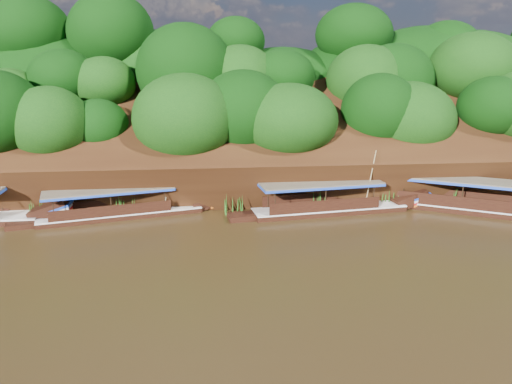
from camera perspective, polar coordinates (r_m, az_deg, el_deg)
The scene contains 6 objects.
ground at distance 30.36m, azimuth 8.66°, elevation -7.15°, with size 160.00×160.00×0.00m, color black.
riverbank at distance 51.34m, azimuth 2.57°, elevation 4.33°, with size 120.00×30.06×19.40m.
boat_0 at distance 41.53m, azimuth 24.65°, elevation -1.47°, with size 14.44×9.44×5.75m.
boat_1 at distance 38.54m, azimuth 9.40°, elevation -1.51°, with size 14.12×3.90×5.28m.
boat_2 at distance 38.25m, azimuth -14.09°, elevation -1.97°, with size 13.94×5.20×4.82m.
reeds at distance 38.40m, azimuth 1.80°, elevation -0.86°, with size 50.04×2.50×2.05m.
Camera 1 is at (-7.25, -27.21, 11.34)m, focal length 35.00 mm.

